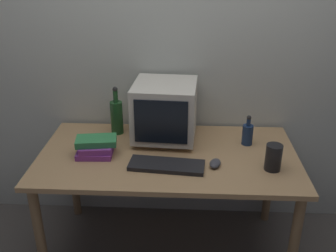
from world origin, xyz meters
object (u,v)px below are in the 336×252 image
computer_mouse (215,163)px  bottle_tall (117,116)px  metal_canister (273,157)px  bottle_short (248,134)px  keyboard (167,165)px  crt_monitor (165,111)px  book_stack (96,147)px

computer_mouse → bottle_tall: bottle_tall is taller
bottle_tall → metal_canister: (0.93, -0.42, -0.05)m
bottle_short → metal_canister: (0.10, -0.30, 0.00)m
bottle_tall → keyboard: bearing=-50.8°
computer_mouse → bottle_tall: size_ratio=0.31×
bottle_tall → metal_canister: bearing=-24.2°
computer_mouse → metal_canister: metal_canister is taller
keyboard → bottle_short: size_ratio=2.18×
crt_monitor → computer_mouse: crt_monitor is taller
bottle_tall → bottle_short: 0.84m
computer_mouse → bottle_short: size_ratio=0.52×
crt_monitor → computer_mouse: (0.30, -0.33, -0.17)m
crt_monitor → bottle_tall: crt_monitor is taller
crt_monitor → keyboard: crt_monitor is taller
crt_monitor → computer_mouse: bearing=-47.9°
crt_monitor → metal_canister: 0.72m
keyboard → bottle_tall: size_ratio=1.31×
book_stack → crt_monitor: bearing=30.6°
crt_monitor → metal_canister: size_ratio=2.73×
crt_monitor → metal_canister: crt_monitor is taller
crt_monitor → bottle_short: (0.51, -0.05, -0.12)m
computer_mouse → bottle_short: 0.36m
crt_monitor → book_stack: size_ratio=1.64×
bottle_short → book_stack: (-0.91, -0.18, -0.02)m
bottle_tall → book_stack: size_ratio=1.29×
bottle_tall → book_stack: bottle_tall is taller
keyboard → computer_mouse: computer_mouse is taller
computer_mouse → metal_canister: 0.32m
keyboard → metal_canister: 0.59m
bottle_short → bottle_tall: bearing=171.8°
bottle_short → book_stack: bottle_short is taller
book_stack → computer_mouse: bearing=-8.2°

